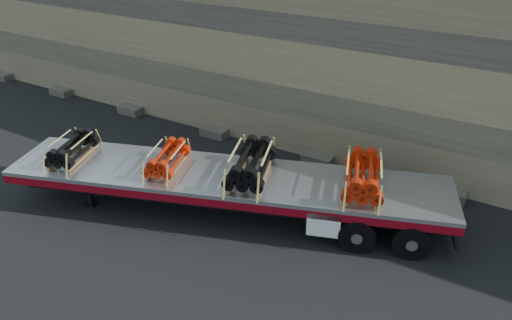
{
  "coord_description": "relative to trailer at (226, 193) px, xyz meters",
  "views": [
    {
      "loc": [
        8.92,
        -11.53,
        9.36
      ],
      "look_at": [
        1.45,
        0.84,
        1.74
      ],
      "focal_mm": 35.0,
      "sensor_mm": 36.0,
      "label": 1
    }
  ],
  "objects": [
    {
      "name": "ground",
      "position": [
        -0.82,
        0.02,
        -0.72
      ],
      "size": [
        120.0,
        120.0,
        0.0
      ],
      "primitive_type": "plane",
      "color": "black",
      "rests_on": "ground"
    },
    {
      "name": "rock_wall",
      "position": [
        -0.82,
        6.52,
        2.78
      ],
      "size": [
        44.0,
        3.0,
        7.0
      ],
      "primitive_type": "cube",
      "color": "#7A6B54",
      "rests_on": "ground"
    },
    {
      "name": "trailer",
      "position": [
        0.0,
        0.0,
        0.0
      ],
      "size": [
        14.47,
        7.35,
        1.44
      ],
      "primitive_type": null,
      "rotation": [
        0.0,
        0.0,
        0.34
      ],
      "color": "#B0B2B8",
      "rests_on": "ground"
    },
    {
      "name": "bundle_midfront",
      "position": [
        -1.85,
        -0.65,
        1.06
      ],
      "size": [
        1.55,
        2.15,
        0.69
      ],
      "primitive_type": null,
      "rotation": [
        0.0,
        0.0,
        0.34
      ],
      "color": "red",
      "rests_on": "trailer"
    },
    {
      "name": "bundle_rear",
      "position": [
        4.09,
        1.43,
        1.14
      ],
      "size": [
        1.92,
        2.65,
        0.85
      ],
      "primitive_type": null,
      "rotation": [
        0.0,
        0.0,
        0.34
      ],
      "color": "red",
      "rests_on": "trailer"
    },
    {
      "name": "bundle_front",
      "position": [
        -5.06,
        -1.77,
        1.07
      ],
      "size": [
        1.59,
        2.2,
        0.7
      ],
      "primitive_type": null,
      "rotation": [
        0.0,
        0.0,
        0.34
      ],
      "color": "black",
      "rests_on": "trailer"
    },
    {
      "name": "bundle_midrear",
      "position": [
        0.8,
        0.28,
        1.16
      ],
      "size": [
        2.0,
        2.77,
        0.89
      ],
      "primitive_type": null,
      "rotation": [
        0.0,
        0.0,
        0.34
      ],
      "color": "black",
      "rests_on": "trailer"
    }
  ]
}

